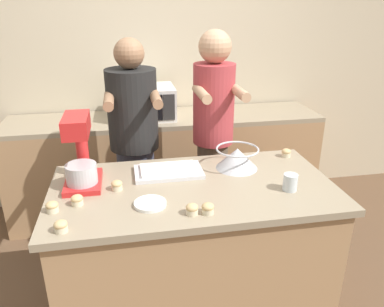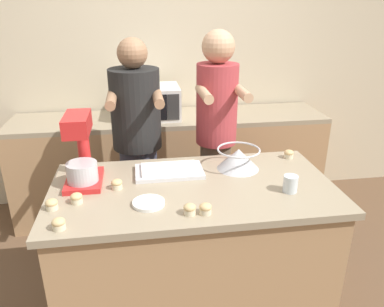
% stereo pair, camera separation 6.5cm
% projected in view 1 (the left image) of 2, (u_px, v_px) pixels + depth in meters
% --- Properties ---
extents(back_wall, '(10.00, 0.06, 2.70)m').
position_uv_depth(back_wall, '(160.00, 64.00, 3.51)').
color(back_wall, beige).
rests_on(back_wall, ground_plane).
extents(island_counter, '(1.60, 0.84, 0.94)m').
position_uv_depth(island_counter, '(193.00, 254.00, 2.29)').
color(island_counter, '#A87F56').
rests_on(island_counter, ground_plane).
extents(back_counter, '(2.80, 0.60, 0.94)m').
position_uv_depth(back_counter, '(166.00, 164.00, 3.53)').
color(back_counter, '#A87F56').
rests_on(back_counter, ground_plane).
extents(person_left, '(0.36, 0.51, 1.69)m').
position_uv_depth(person_left, '(135.00, 154.00, 2.69)').
color(person_left, '#33384C').
rests_on(person_left, ground_plane).
extents(person_right, '(0.31, 0.49, 1.73)m').
position_uv_depth(person_right, '(213.00, 142.00, 2.76)').
color(person_right, brown).
rests_on(person_right, ground_plane).
extents(stand_mixer, '(0.20, 0.30, 0.41)m').
position_uv_depth(stand_mixer, '(80.00, 155.00, 2.06)').
color(stand_mixer, red).
rests_on(stand_mixer, island_counter).
extents(mixing_bowl, '(0.27, 0.27, 0.13)m').
position_uv_depth(mixing_bowl, '(237.00, 157.00, 2.31)').
color(mixing_bowl, '#BCBCC1').
rests_on(mixing_bowl, island_counter).
extents(baking_tray, '(0.41, 0.23, 0.04)m').
position_uv_depth(baking_tray, '(169.00, 171.00, 2.25)').
color(baking_tray, silver).
rests_on(baking_tray, island_counter).
extents(microwave_oven, '(0.49, 0.40, 0.28)m').
position_uv_depth(microwave_oven, '(146.00, 102.00, 3.27)').
color(microwave_oven, silver).
rests_on(microwave_oven, back_counter).
extents(drinking_glass, '(0.08, 0.08, 0.09)m').
position_uv_depth(drinking_glass, '(290.00, 182.00, 2.05)').
color(drinking_glass, silver).
rests_on(drinking_glass, island_counter).
extents(small_plate, '(0.17, 0.17, 0.02)m').
position_uv_depth(small_plate, '(150.00, 204.00, 1.91)').
color(small_plate, white).
rests_on(small_plate, island_counter).
extents(cupcake_0, '(0.06, 0.06, 0.06)m').
position_uv_depth(cupcake_0, '(61.00, 226.00, 1.68)').
color(cupcake_0, beige).
rests_on(cupcake_0, island_counter).
extents(cupcake_1, '(0.06, 0.06, 0.06)m').
position_uv_depth(cupcake_1, '(286.00, 153.00, 2.49)').
color(cupcake_1, beige).
rests_on(cupcake_1, island_counter).
extents(cupcake_2, '(0.06, 0.06, 0.06)m').
position_uv_depth(cupcake_2, '(52.00, 207.00, 1.84)').
color(cupcake_2, beige).
rests_on(cupcake_2, island_counter).
extents(cupcake_3, '(0.06, 0.06, 0.06)m').
position_uv_depth(cupcake_3, '(77.00, 200.00, 1.90)').
color(cupcake_3, beige).
rests_on(cupcake_3, island_counter).
extents(cupcake_4, '(0.06, 0.06, 0.06)m').
position_uv_depth(cupcake_4, '(192.00, 209.00, 1.82)').
color(cupcake_4, beige).
rests_on(cupcake_4, island_counter).
extents(cupcake_5, '(0.06, 0.06, 0.06)m').
position_uv_depth(cupcake_5, '(117.00, 185.00, 2.05)').
color(cupcake_5, beige).
rests_on(cupcake_5, island_counter).
extents(cupcake_6, '(0.06, 0.06, 0.06)m').
position_uv_depth(cupcake_6, '(208.00, 208.00, 1.83)').
color(cupcake_6, beige).
rests_on(cupcake_6, island_counter).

